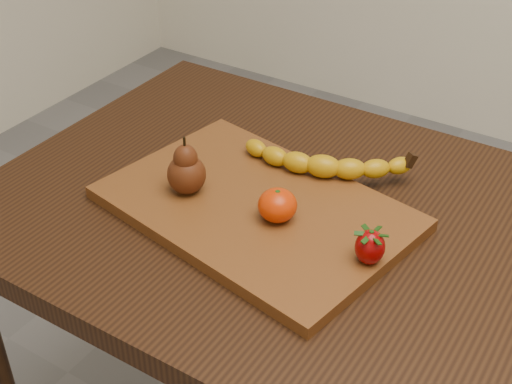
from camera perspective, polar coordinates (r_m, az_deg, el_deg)
The scene contains 6 objects.
table at distance 1.15m, azimuth 3.83°, elevation -5.66°, with size 1.00×0.70×0.76m.
cutting_board at distance 1.08m, azimuth 0.00°, elevation -1.31°, with size 0.45×0.30×0.02m, color brown.
banana at distance 1.13m, azimuth 5.38°, elevation 2.07°, with size 0.24×0.06×0.04m, color #C69309, non-canonical shape.
pear at distance 1.08m, azimuth -5.63°, elevation 2.16°, with size 0.06×0.06×0.09m, color #4E210C, non-canonical shape.
mandarin at distance 1.03m, azimuth 1.73°, elevation -1.06°, with size 0.06×0.06×0.05m, color red.
strawberry at distance 0.97m, azimuth 9.11°, elevation -4.28°, with size 0.04×0.04×0.05m, color #8B0305, non-canonical shape.
Camera 1 is at (0.40, -0.78, 1.41)m, focal length 50.00 mm.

